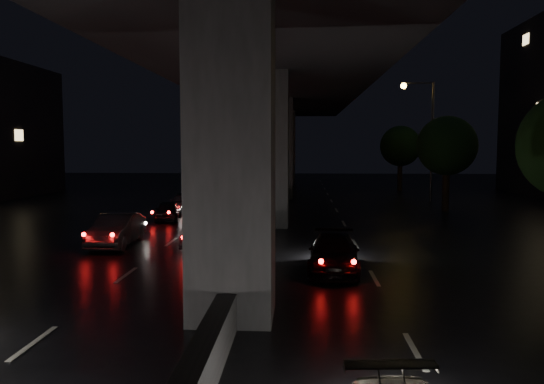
{
  "coord_description": "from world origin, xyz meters",
  "views": [
    {
      "loc": [
        1.66,
        -22.63,
        4.16
      ],
      "look_at": [
        0.11,
        5.56,
        1.74
      ],
      "focal_mm": 35.0,
      "sensor_mm": 36.0,
      "label": 1
    }
  ],
  "objects": [
    {
      "name": "car_5",
      "position": [
        -2.47,
        -0.87,
        0.54
      ],
      "size": [
        1.26,
        3.29,
        1.07
      ],
      "primitive_type": "imported",
      "rotation": [
        0.0,
        0.0,
        -0.04
      ],
      "color": "black",
      "rests_on": "ground"
    },
    {
      "name": "streetlight_far",
      "position": [
        10.97,
        18.0,
        5.66
      ],
      "size": [
        2.52,
        0.44,
        9.0
      ],
      "color": "#2D2D33",
      "rests_on": "ground"
    },
    {
      "name": "tree_d",
      "position": [
        11.0,
        28.0,
        4.2
      ],
      "size": [
        3.8,
        3.8,
        6.12
      ],
      "color": "black",
      "rests_on": "ground"
    },
    {
      "name": "car_10",
      "position": [
        -2.67,
        23.5,
        0.55
      ],
      "size": [
        2.09,
        4.09,
        1.1
      ],
      "primitive_type": "imported",
      "rotation": [
        0.0,
        0.0,
        -0.07
      ],
      "color": "black",
      "rests_on": "ground"
    },
    {
      "name": "car_11",
      "position": [
        -6.04,
        29.26,
        0.61
      ],
      "size": [
        2.26,
        4.51,
        1.23
      ],
      "primitive_type": "imported",
      "rotation": [
        0.0,
        0.0,
        0.05
      ],
      "color": "black",
      "rests_on": "ground"
    },
    {
      "name": "car_8",
      "position": [
        -2.87,
        15.28,
        0.55
      ],
      "size": [
        1.84,
        3.38,
        1.09
      ],
      "primitive_type": "imported",
      "rotation": [
        0.0,
        0.0,
        -0.18
      ],
      "color": "black",
      "rests_on": "ground"
    },
    {
      "name": "viaduct",
      "position": [
        0.0,
        5.0,
        8.34
      ],
      "size": [
        12.0,
        80.0,
        10.5
      ],
      "color": "#302F32",
      "rests_on": "ground"
    },
    {
      "name": "ground",
      "position": [
        0.0,
        0.0,
        0.0
      ],
      "size": [
        120.0,
        120.0,
        0.0
      ],
      "primitive_type": "plane",
      "color": "black",
      "rests_on": "ground"
    },
    {
      "name": "car_6",
      "position": [
        -5.87,
        6.82,
        0.54
      ],
      "size": [
        1.74,
        3.34,
        1.09
      ],
      "primitive_type": "imported",
      "rotation": [
        0.0,
        0.0,
        0.15
      ],
      "color": "black",
      "rests_on": "ground"
    },
    {
      "name": "car_7",
      "position": [
        -5.97,
        10.96,
        0.54
      ],
      "size": [
        1.67,
        3.77,
        1.07
      ],
      "primitive_type": "imported",
      "rotation": [
        0.0,
        0.0,
        0.04
      ],
      "color": "#262629",
      "rests_on": "ground"
    },
    {
      "name": "car_4",
      "position": [
        -6.09,
        -0.97,
        0.67
      ],
      "size": [
        1.53,
        4.11,
        1.34
      ],
      "primitive_type": "imported",
      "rotation": [
        0.0,
        0.0,
        0.03
      ],
      "color": "black",
      "rests_on": "ground"
    },
    {
      "name": "median_barrier",
      "position": [
        0.0,
        5.0,
        0.42
      ],
      "size": [
        0.45,
        70.0,
        0.85
      ],
      "primitive_type": "cube",
      "color": "#302F32",
      "rests_on": "ground"
    },
    {
      "name": "car_9",
      "position": [
        -3.09,
        21.42,
        0.62
      ],
      "size": [
        1.97,
        3.92,
        1.23
      ],
      "primitive_type": "imported",
      "rotation": [
        0.0,
        0.0,
        0.18
      ],
      "color": "#544D49",
      "rests_on": "ground"
    },
    {
      "name": "car_3",
      "position": [
        2.77,
        -5.07,
        0.59
      ],
      "size": [
        1.9,
        4.17,
        1.18
      ],
      "primitive_type": "imported",
      "rotation": [
        0.0,
        0.0,
        -0.06
      ],
      "color": "black",
      "rests_on": "ground"
    },
    {
      "name": "tree_c",
      "position": [
        11.0,
        12.0,
        4.2
      ],
      "size": [
        3.8,
        3.8,
        6.12
      ],
      "color": "black",
      "rests_on": "ground"
    }
  ]
}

